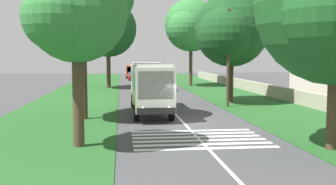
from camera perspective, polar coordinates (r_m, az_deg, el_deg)
ground at (r=25.90m, az=2.22°, el=-4.29°), size 160.00×160.00×0.00m
grass_verge_left at (r=40.70m, az=-12.59°, el=-0.98°), size 120.00×8.00×0.04m
grass_verge_right at (r=42.25m, az=10.12°, el=-0.72°), size 120.00×8.00×0.04m
centre_line at (r=40.66m, az=-1.02°, el=-0.88°), size 110.00×0.16×0.01m
coach_bus at (r=30.45m, az=-2.58°, el=1.17°), size 11.16×2.62×3.73m
zebra_crossing at (r=21.07m, az=4.30°, el=-6.46°), size 4.95×6.80×0.01m
trailing_car_0 at (r=50.99m, az=-0.42°, el=1.06°), size 4.30×1.78×1.43m
trailing_car_1 at (r=57.98m, az=-1.16°, el=1.54°), size 4.30×1.78×1.43m
trailing_car_2 at (r=64.31m, az=-1.40°, el=1.88°), size 4.30×1.78×1.43m
trailing_car_3 at (r=73.61m, az=-4.90°, el=2.27°), size 4.30×1.78×1.43m
trailing_minibus_0 at (r=80.92m, az=-5.16°, el=3.14°), size 6.00×2.14×2.53m
roadside_tree_left_0 at (r=19.24m, az=-13.05°, el=10.54°), size 5.52×4.65×8.52m
roadside_tree_left_1 at (r=55.45m, az=-8.65°, el=8.62°), size 9.27×7.58×11.70m
roadside_tree_right_0 at (r=19.68m, az=22.07°, el=10.96°), size 8.25×7.21×10.09m
roadside_tree_right_1 at (r=58.60m, az=3.02°, el=9.22°), size 8.89×7.52×12.40m
roadside_tree_right_2 at (r=37.65m, az=8.54°, el=8.36°), size 8.60×6.76×9.97m
utility_pole at (r=34.14m, az=8.44°, el=5.04°), size 0.24×1.40×8.10m
roadside_wall at (r=47.98m, az=12.30°, el=0.69°), size 70.00×0.40×1.23m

